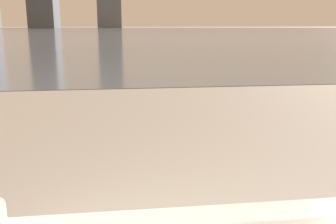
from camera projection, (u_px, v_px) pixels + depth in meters
harbor_water at (120, 31)px, 60.21m from camera, size 180.00×110.00×0.01m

